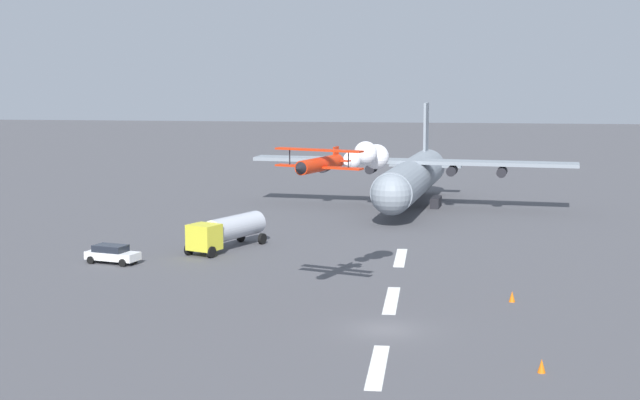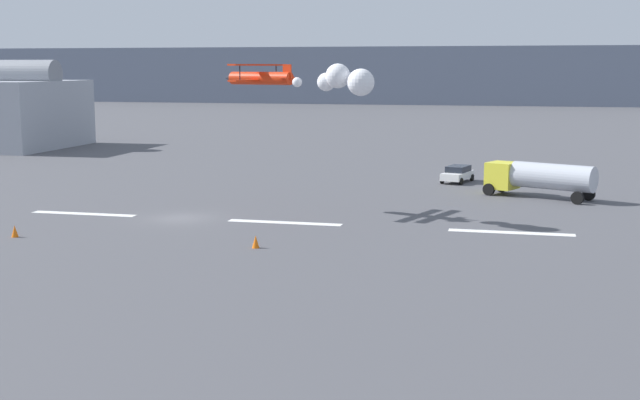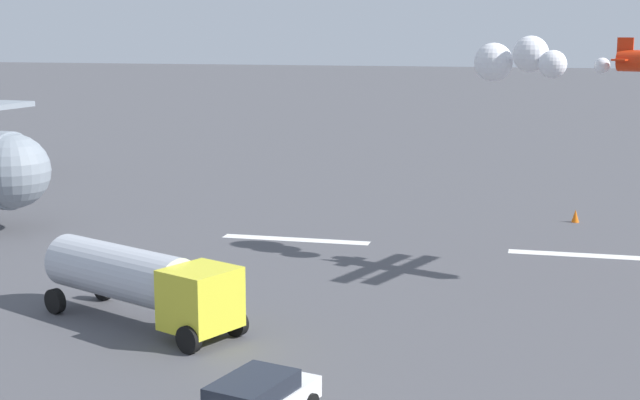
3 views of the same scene
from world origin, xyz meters
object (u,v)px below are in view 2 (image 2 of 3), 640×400
object	(u,v)px
traffic_cone_near	(15,231)
traffic_cone_far	(256,242)
stunt_biplane_red	(316,79)
fuel_tanker_truck	(538,177)
airport_staff_sedan	(458,173)

from	to	relation	value
traffic_cone_near	traffic_cone_far	bearing A→B (deg)	1.58
traffic_cone_near	traffic_cone_far	size ratio (longest dim) A/B	1.00
stunt_biplane_red	traffic_cone_far	world-z (taller)	stunt_biplane_red
stunt_biplane_red	traffic_cone_far	size ratio (longest dim) A/B	16.29
fuel_tanker_truck	traffic_cone_far	world-z (taller)	fuel_tanker_truck
stunt_biplane_red	airport_staff_sedan	size ratio (longest dim) A/B	2.59
stunt_biplane_red	fuel_tanker_truck	world-z (taller)	stunt_biplane_red
fuel_tanker_truck	airport_staff_sedan	size ratio (longest dim) A/B	1.92
fuel_tanker_truck	airport_staff_sedan	distance (m)	10.77
traffic_cone_near	stunt_biplane_red	bearing A→B (deg)	34.71
fuel_tanker_truck	stunt_biplane_red	bearing A→B (deg)	-140.90
stunt_biplane_red	traffic_cone_near	world-z (taller)	stunt_biplane_red
stunt_biplane_red	traffic_cone_far	bearing A→B (deg)	-95.04
fuel_tanker_truck	airport_staff_sedan	bearing A→B (deg)	131.25
airport_staff_sedan	stunt_biplane_red	bearing A→B (deg)	-112.17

